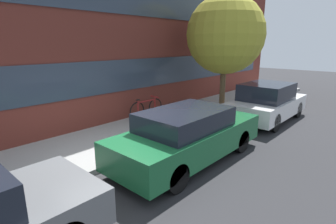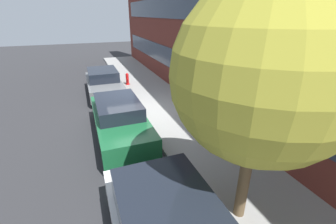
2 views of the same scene
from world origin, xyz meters
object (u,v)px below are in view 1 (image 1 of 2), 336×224
object	(u,v)px
parked_car_green	(188,135)
parked_car_white	(267,102)
bicycle	(147,107)
street_tree	(225,35)

from	to	relation	value
parked_car_green	parked_car_white	size ratio (longest dim) A/B	1.13
parked_car_white	parked_car_green	bearing A→B (deg)	180.00
parked_car_green	bicycle	world-z (taller)	parked_car_green
bicycle	parked_car_green	bearing A→B (deg)	-114.13
parked_car_green	street_tree	xyz separation A→B (m)	(4.47, 1.73, 2.49)
bicycle	street_tree	bearing A→B (deg)	-26.86
bicycle	street_tree	world-z (taller)	street_tree
bicycle	street_tree	distance (m)	4.13
parked_car_green	parked_car_white	world-z (taller)	parked_car_white
street_tree	parked_car_white	bearing A→B (deg)	-79.27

